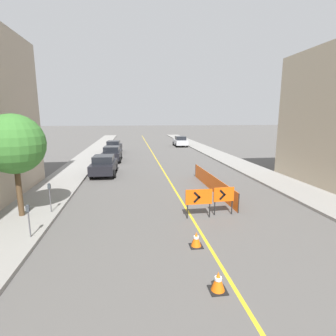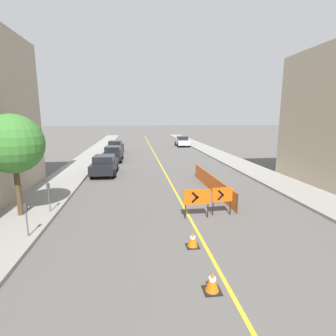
{
  "view_description": "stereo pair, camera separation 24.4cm",
  "coord_description": "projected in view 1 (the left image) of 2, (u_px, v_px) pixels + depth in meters",
  "views": [
    {
      "loc": [
        -2.7,
        7.28,
        4.61
      ],
      "look_at": [
        -0.13,
        25.52,
        1.0
      ],
      "focal_mm": 28.0,
      "sensor_mm": 36.0,
      "label": 1
    },
    {
      "loc": [
        -2.45,
        7.25,
        4.61
      ],
      "look_at": [
        -0.13,
        25.52,
        1.0
      ],
      "focal_mm": 28.0,
      "sensor_mm": 36.0,
      "label": 2
    }
  ],
  "objects": [
    {
      "name": "arrow_barricade_secondary",
      "position": [
        224.0,
        196.0,
        12.37
      ],
      "size": [
        1.01,
        0.12,
        1.35
      ],
      "rotation": [
        0.0,
        0.0,
        0.06
      ],
      "color": "#EF560C",
      "rests_on": "ground_plane"
    },
    {
      "name": "street_tree_left_near",
      "position": [
        14.0,
        144.0,
        11.42
      ],
      "size": [
        2.63,
        2.63,
        4.61
      ],
      "color": "#4C3823",
      "rests_on": "sidewalk_left"
    },
    {
      "name": "traffic_cone_fifth",
      "position": [
        196.0,
        239.0,
        9.42
      ],
      "size": [
        0.46,
        0.46,
        0.56
      ],
      "color": "black",
      "rests_on": "ground_plane"
    },
    {
      "name": "traffic_cone_fourth",
      "position": [
        218.0,
        281.0,
        7.01
      ],
      "size": [
        0.47,
        0.47,
        0.57
      ],
      "color": "black",
      "rests_on": "ground_plane"
    },
    {
      "name": "sidewalk_left",
      "position": [
        86.0,
        159.0,
        28.67
      ],
      "size": [
        2.84,
        73.15,
        0.15
      ],
      "color": "gray",
      "rests_on": "ground_plane"
    },
    {
      "name": "parked_car_curb_near",
      "position": [
        104.0,
        165.0,
        21.03
      ],
      "size": [
        1.95,
        4.36,
        1.59
      ],
      "rotation": [
        0.0,
        0.0,
        -0.03
      ],
      "color": "black",
      "rests_on": "ground_plane"
    },
    {
      "name": "parking_meter_far_curb",
      "position": [
        28.0,
        214.0,
        9.72
      ],
      "size": [
        0.12,
        0.11,
        1.28
      ],
      "color": "#4C4C51",
      "rests_on": "sidewalk_left"
    },
    {
      "name": "parked_car_curb_far",
      "position": [
        114.0,
        147.0,
        33.79
      ],
      "size": [
        2.03,
        4.39,
        1.59
      ],
      "rotation": [
        0.0,
        0.0,
        -0.06
      ],
      "color": "black",
      "rests_on": "ground_plane"
    },
    {
      "name": "parking_meter_near_curb",
      "position": [
        50.0,
        192.0,
        12.28
      ],
      "size": [
        0.12,
        0.11,
        1.43
      ],
      "color": "#4C4C51",
      "rests_on": "sidewalk_left"
    },
    {
      "name": "arrow_barricade_primary",
      "position": [
        199.0,
        198.0,
        11.96
      ],
      "size": [
        1.24,
        0.08,
        1.37
      ],
      "rotation": [
        0.0,
        0.0,
        0.0
      ],
      "color": "#EF560C",
      "rests_on": "ground_plane"
    },
    {
      "name": "parked_car_opposite_side",
      "position": [
        180.0,
        141.0,
        41.46
      ],
      "size": [
        1.94,
        4.34,
        1.59
      ],
      "rotation": [
        0.0,
        0.0,
        -0.02
      ],
      "color": "#B7B7BC",
      "rests_on": "ground_plane"
    },
    {
      "name": "safety_mesh_fence",
      "position": [
        212.0,
        183.0,
        16.55
      ],
      "size": [
        0.2,
        8.09,
        0.99
      ],
      "rotation": [
        0.0,
        0.0,
        1.59
      ],
      "color": "#EF560C",
      "rests_on": "ground_plane"
    },
    {
      "name": "sidewalk_right",
      "position": [
        220.0,
        156.0,
        30.75
      ],
      "size": [
        2.84,
        73.15,
        0.15
      ],
      "color": "gray",
      "rests_on": "ground_plane"
    },
    {
      "name": "lane_stripe",
      "position": [
        156.0,
        158.0,
        29.72
      ],
      "size": [
        0.12,
        73.15,
        0.01
      ],
      "color": "gold",
      "rests_on": "ground_plane"
    },
    {
      "name": "parked_car_curb_mid",
      "position": [
        112.0,
        154.0,
        27.49
      ],
      "size": [
        1.95,
        4.36,
        1.59
      ],
      "rotation": [
        0.0,
        0.0,
        -0.03
      ],
      "color": "black",
      "rests_on": "ground_plane"
    }
  ]
}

